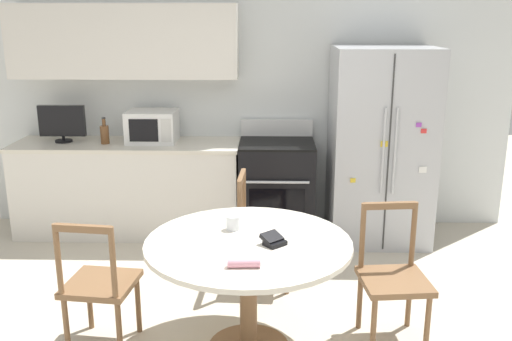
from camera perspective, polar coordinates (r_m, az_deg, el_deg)
back_wall at (r=5.64m, az=-4.12°, el=8.83°), size 5.20×0.44×2.60m
kitchen_counter at (r=5.69m, az=-12.57°, el=-1.68°), size 2.16×0.64×0.90m
refrigerator at (r=5.42m, az=12.32°, el=2.42°), size 0.91×0.79×1.81m
oven_range at (r=5.50m, az=2.07°, el=-1.73°), size 0.70×0.68×1.08m
microwave at (r=5.54m, az=-10.33°, el=4.37°), size 0.46×0.40×0.30m
countertop_tv at (r=5.73m, az=-18.82°, el=4.59°), size 0.44×0.16×0.35m
counter_bottle at (r=5.57m, az=-14.90°, el=3.57°), size 0.08×0.08×0.25m
dining_table at (r=3.57m, az=-0.77°, el=-9.06°), size 1.28×1.28×0.75m
dining_chair_right at (r=3.87m, az=13.54°, el=-10.45°), size 0.46×0.46×0.90m
dining_chair_far at (r=4.50m, az=0.62°, el=-6.16°), size 0.44×0.44×0.90m
dining_chair_left at (r=3.81m, az=-15.41°, el=-11.00°), size 0.47×0.47×0.90m
candle_glass at (r=3.69m, az=-2.27°, el=-5.33°), size 0.09×0.09×0.09m
folded_napkin at (r=3.17m, az=-1.21°, el=-9.22°), size 0.18×0.06×0.05m
wallet at (r=3.46m, az=1.74°, el=-6.99°), size 0.17×0.17×0.07m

